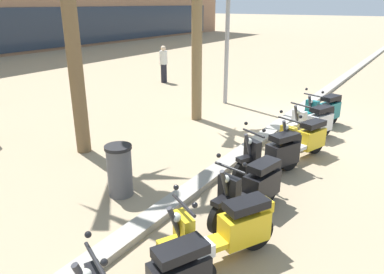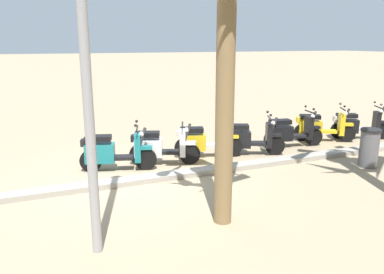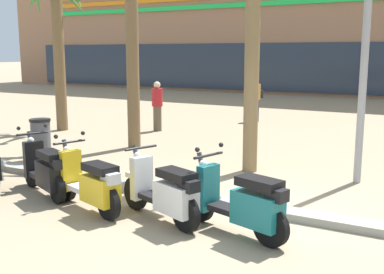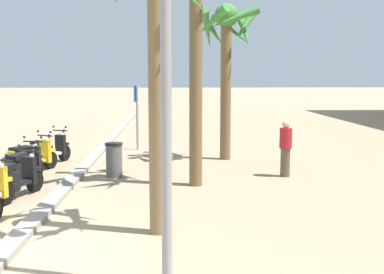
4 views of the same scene
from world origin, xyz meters
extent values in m
plane|color=#9E896B|center=(0.00, 0.00, 0.00)|extent=(200.00, 200.00, 0.00)
cube|color=gray|center=(0.00, 0.15, 0.06)|extent=(60.00, 0.36, 0.12)
cylinder|color=black|center=(-8.27, -0.74, 0.26)|extent=(0.51, 0.31, 0.52)
cylinder|color=black|center=(-7.08, -1.30, 0.26)|extent=(0.51, 0.31, 0.52)
cube|color=silver|center=(-7.72, -1.00, 0.32)|extent=(0.66, 0.51, 0.08)
cube|color=black|center=(-7.28, -1.20, 0.41)|extent=(0.75, 0.58, 0.42)
cube|color=black|center=(-7.26, -1.21, 0.75)|extent=(0.67, 0.53, 0.12)
cube|color=black|center=(-8.10, -0.81, 0.55)|extent=(0.27, 0.37, 0.66)
cube|color=black|center=(-8.27, -0.74, 0.55)|extent=(0.36, 0.28, 0.08)
cylinder|color=#333338|center=(-8.17, -0.78, 0.70)|extent=(0.29, 0.18, 0.69)
cylinder|color=black|center=(-8.10, -0.81, 1.02)|extent=(0.28, 0.52, 0.04)
sphere|color=white|center=(-8.19, -0.77, 0.88)|extent=(0.12, 0.12, 0.12)
cube|color=silver|center=(-7.01, -1.33, 0.65)|extent=(0.30, 0.28, 0.16)
sphere|color=black|center=(-8.19, -1.04, 1.14)|extent=(0.07, 0.07, 0.07)
sphere|color=black|center=(-7.98, -0.61, 1.14)|extent=(0.07, 0.07, 0.07)
cylinder|color=black|center=(-7.00, -0.88, 0.26)|extent=(0.50, 0.34, 0.52)
cylinder|color=black|center=(-5.84, -1.51, 0.26)|extent=(0.50, 0.34, 0.52)
cube|color=gold|center=(-6.46, -1.17, 0.32)|extent=(0.66, 0.53, 0.08)
cube|color=gold|center=(-6.03, -1.40, 0.42)|extent=(0.75, 0.61, 0.43)
cube|color=black|center=(-6.01, -1.41, 0.76)|extent=(0.67, 0.55, 0.12)
cube|color=gold|center=(-6.84, -0.96, 0.55)|extent=(0.29, 0.37, 0.66)
cube|color=gold|center=(-7.00, -0.88, 0.55)|extent=(0.36, 0.29, 0.08)
cylinder|color=#333338|center=(-6.91, -0.92, 0.70)|extent=(0.28, 0.20, 0.69)
cylinder|color=black|center=(-6.84, -0.96, 1.02)|extent=(0.30, 0.51, 0.04)
sphere|color=white|center=(-6.93, -0.91, 0.88)|extent=(0.12, 0.12, 0.12)
cube|color=gold|center=(-5.77, -1.55, 0.66)|extent=(0.31, 0.29, 0.16)
sphere|color=black|center=(-6.94, -1.18, 1.14)|extent=(0.07, 0.07, 0.07)
sphere|color=black|center=(-6.71, -0.76, 1.14)|extent=(0.07, 0.07, 0.07)
cylinder|color=black|center=(-5.78, -0.91, 0.26)|extent=(0.53, 0.20, 0.52)
cylinder|color=black|center=(-4.52, -1.15, 0.26)|extent=(0.53, 0.20, 0.52)
cube|color=black|center=(-5.20, -1.02, 0.32)|extent=(0.64, 0.39, 0.08)
cube|color=black|center=(-4.74, -1.11, 0.42)|extent=(0.73, 0.44, 0.43)
cube|color=black|center=(-4.72, -1.11, 0.76)|extent=(0.65, 0.41, 0.12)
cube|color=black|center=(-5.61, -0.94, 0.55)|extent=(0.20, 0.36, 0.66)
cube|color=black|center=(-5.78, -0.91, 0.55)|extent=(0.34, 0.22, 0.08)
cylinder|color=#333338|center=(-5.69, -0.93, 0.70)|extent=(0.29, 0.12, 0.69)
cylinder|color=black|center=(-5.61, -0.94, 1.02)|extent=(0.15, 0.56, 0.04)
sphere|color=white|center=(-5.70, -0.92, 0.88)|extent=(0.12, 0.12, 0.12)
cube|color=black|center=(-4.45, -1.17, 0.66)|extent=(0.27, 0.24, 0.16)
sphere|color=black|center=(-5.63, -1.18, 1.14)|extent=(0.07, 0.07, 0.07)
sphere|color=black|center=(-5.54, -0.71, 1.14)|extent=(0.07, 0.07, 0.07)
cylinder|color=black|center=(-4.18, -0.53, 0.26)|extent=(0.52, 0.30, 0.52)
cylinder|color=black|center=(-3.05, -1.01, 0.26)|extent=(0.52, 0.30, 0.52)
cube|color=black|center=(-3.66, -0.75, 0.32)|extent=(0.66, 0.49, 0.08)
cube|color=black|center=(-3.25, -0.93, 0.43)|extent=(0.75, 0.56, 0.43)
cube|color=black|center=(-3.24, -0.94, 0.78)|extent=(0.67, 0.51, 0.12)
cube|color=black|center=(-4.02, -0.60, 0.55)|extent=(0.26, 0.37, 0.66)
cube|color=black|center=(-4.18, -0.53, 0.55)|extent=(0.36, 0.27, 0.08)
cylinder|color=#333338|center=(-4.09, -0.57, 0.70)|extent=(0.29, 0.18, 0.69)
cylinder|color=black|center=(-4.02, -0.60, 1.02)|extent=(0.26, 0.53, 0.04)
sphere|color=white|center=(-4.11, -0.56, 0.88)|extent=(0.12, 0.12, 0.12)
cube|color=black|center=(-2.98, -1.05, 0.68)|extent=(0.30, 0.28, 0.16)
sphere|color=black|center=(-4.09, -0.83, 1.14)|extent=(0.07, 0.07, 0.07)
sphere|color=black|center=(-3.90, -0.39, 1.14)|extent=(0.07, 0.07, 0.07)
cylinder|color=black|center=(-3.03, -0.83, 0.26)|extent=(0.53, 0.26, 0.52)
cylinder|color=black|center=(-1.82, -1.22, 0.26)|extent=(0.53, 0.26, 0.52)
cube|color=silver|center=(-2.47, -1.01, 0.32)|extent=(0.66, 0.45, 0.08)
cube|color=gold|center=(-2.03, -1.15, 0.41)|extent=(0.75, 0.51, 0.42)
cube|color=black|center=(-2.01, -1.16, 0.75)|extent=(0.66, 0.47, 0.12)
cube|color=gold|center=(-2.86, -0.88, 0.55)|extent=(0.24, 0.37, 0.66)
cube|color=gold|center=(-3.03, -0.83, 0.55)|extent=(0.35, 0.25, 0.08)
cylinder|color=#333338|center=(-2.94, -0.86, 0.70)|extent=(0.29, 0.15, 0.69)
cylinder|color=black|center=(-2.86, -0.88, 1.02)|extent=(0.21, 0.54, 0.04)
sphere|color=white|center=(-2.96, -0.85, 0.88)|extent=(0.12, 0.12, 0.12)
cube|color=silver|center=(-1.74, -1.25, 0.65)|extent=(0.29, 0.26, 0.16)
sphere|color=black|center=(-2.92, -1.12, 1.14)|extent=(0.07, 0.07, 0.07)
sphere|color=black|center=(-2.77, -0.66, 1.14)|extent=(0.07, 0.07, 0.07)
cylinder|color=black|center=(-1.75, -0.64, 0.26)|extent=(0.52, 0.28, 0.52)
cylinder|color=black|center=(-0.58, -1.09, 0.26)|extent=(0.52, 0.28, 0.52)
cube|color=black|center=(-1.21, -0.85, 0.32)|extent=(0.66, 0.48, 0.08)
cube|color=white|center=(-0.79, -1.01, 0.43)|extent=(0.75, 0.54, 0.43)
cube|color=black|center=(-0.77, -1.02, 0.77)|extent=(0.67, 0.49, 0.12)
cube|color=white|center=(-1.58, -0.71, 0.55)|extent=(0.25, 0.37, 0.66)
cube|color=white|center=(-1.75, -0.64, 0.55)|extent=(0.36, 0.26, 0.08)
cylinder|color=#333338|center=(-1.65, -0.68, 0.70)|extent=(0.29, 0.17, 0.69)
cylinder|color=black|center=(-1.58, -0.71, 1.02)|extent=(0.24, 0.54, 0.04)
sphere|color=white|center=(-1.67, -0.67, 0.88)|extent=(0.12, 0.12, 0.12)
cube|color=black|center=(-0.50, -1.11, 0.67)|extent=(0.30, 0.27, 0.16)
cylinder|color=black|center=(-0.61, -0.63, 0.26)|extent=(0.53, 0.25, 0.52)
cylinder|color=black|center=(0.62, -1.01, 0.26)|extent=(0.53, 0.25, 0.52)
cube|color=black|center=(-0.04, -0.81, 0.32)|extent=(0.66, 0.44, 0.08)
cube|color=#197075|center=(0.41, -0.94, 0.44)|extent=(0.74, 0.50, 0.45)
cube|color=black|center=(0.43, -0.95, 0.80)|extent=(0.66, 0.46, 0.12)
cube|color=#197075|center=(-0.44, -0.69, 0.55)|extent=(0.23, 0.37, 0.66)
cube|color=#197075|center=(-0.61, -0.63, 0.55)|extent=(0.35, 0.25, 0.08)
cylinder|color=#333338|center=(-0.51, -0.66, 0.70)|extent=(0.29, 0.15, 0.69)
cylinder|color=black|center=(-0.44, -0.69, 1.02)|extent=(0.20, 0.55, 0.04)
sphere|color=white|center=(-0.53, -0.66, 0.88)|extent=(0.12, 0.12, 0.12)
cube|color=black|center=(0.70, -1.03, 0.70)|extent=(0.29, 0.26, 0.16)
sphere|color=black|center=(-0.49, -0.92, 1.14)|extent=(0.07, 0.07, 0.07)
sphere|color=black|center=(-0.35, -0.46, 1.14)|extent=(0.07, 0.07, 0.07)
cylinder|color=olive|center=(-1.09, 2.51, 2.39)|extent=(0.30, 0.30, 4.78)
cylinder|color=#56565B|center=(-5.72, 1.18, 0.45)|extent=(0.44, 0.44, 0.90)
cylinder|color=black|center=(-5.72, 1.18, 0.92)|extent=(0.48, 0.48, 0.06)
cylinder|color=#939399|center=(1.03, 2.68, 2.80)|extent=(0.14, 0.14, 5.60)
camera|label=1|loc=(-9.98, -3.13, 3.28)|focal=34.30mm
camera|label=2|loc=(1.65, 7.88, 2.98)|focal=35.84mm
camera|label=3|loc=(2.49, -6.45, 2.44)|focal=44.03mm
camera|label=4|loc=(6.90, 2.73, 2.78)|focal=43.56mm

